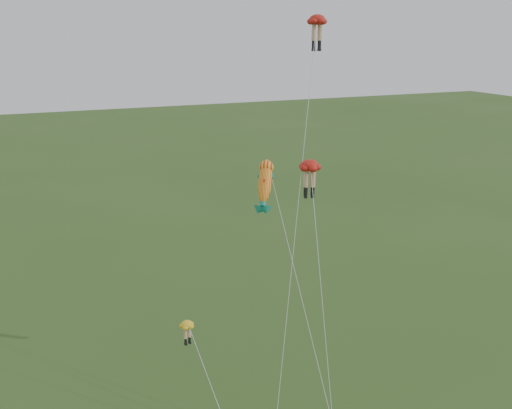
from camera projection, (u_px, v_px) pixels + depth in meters
name	position (u px, v px, depth m)	size (l,w,h in m)	color
legs_kite_red_high	(316.00, 29.00, 37.94)	(9.25, 12.76, 23.61)	red
legs_kite_red_mid	(310.00, 172.00, 35.38)	(3.64, 9.93, 14.91)	red
legs_kite_yellow	(192.00, 339.00, 29.92)	(2.14, 7.39, 7.92)	yellow
fish_kite	(266.00, 183.00, 33.32)	(2.05, 10.83, 15.52)	yellow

